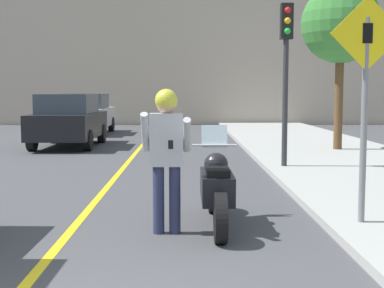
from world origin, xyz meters
name	(u,v)px	position (x,y,z in m)	size (l,w,h in m)	color
road_center_line	(105,190)	(-0.60, 6.00, 0.00)	(0.12, 36.00, 0.01)	yellow
building_backdrop	(170,32)	(0.00, 26.00, 4.98)	(28.00, 1.20, 9.96)	#B2A38E
motorcycle	(217,188)	(1.25, 3.45, 0.49)	(0.62, 2.18, 1.28)	black
person_biker	(166,145)	(0.61, 3.08, 1.10)	(0.59, 0.48, 1.78)	#282D4C
crossing_sign	(365,88)	(3.05, 3.17, 1.79)	(0.91, 0.08, 2.79)	slate
traffic_light	(286,54)	(3.02, 8.31, 2.58)	(0.26, 0.30, 3.53)	#2D2D30
street_tree	(341,25)	(5.20, 11.81, 3.63)	(2.22, 2.22, 4.66)	brown
parked_car_black	(69,120)	(-2.89, 13.68, 0.86)	(1.88, 4.20, 1.68)	black
parked_car_silver	(87,113)	(-3.32, 19.09, 0.86)	(1.88, 4.20, 1.68)	black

